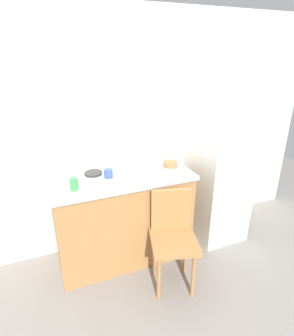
{
  "coord_description": "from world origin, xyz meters",
  "views": [
    {
      "loc": [
        -0.76,
        -1.67,
        1.99
      ],
      "look_at": [
        0.19,
        0.6,
        0.97
      ],
      "focal_mm": 29.68,
      "sensor_mm": 36.0,
      "label": 1
    }
  ],
  "objects_px": {
    "terracotta_bowl": "(171,164)",
    "cup_blue": "(108,173)",
    "cup_green": "(74,184)",
    "refrigerator": "(216,186)",
    "chair": "(173,235)",
    "dish_tray": "(137,170)",
    "hotplate": "(93,173)"
  },
  "relations": [
    {
      "from": "dish_tray",
      "to": "terracotta_bowl",
      "type": "height_order",
      "value": "terracotta_bowl"
    },
    {
      "from": "terracotta_bowl",
      "to": "cup_green",
      "type": "bearing_deg",
      "value": -171.14
    },
    {
      "from": "chair",
      "to": "dish_tray",
      "type": "distance_m",
      "value": 0.7
    },
    {
      "from": "dish_tray",
      "to": "hotplate",
      "type": "distance_m",
      "value": 0.42
    },
    {
      "from": "refrigerator",
      "to": "cup_green",
      "type": "height_order",
      "value": "refrigerator"
    },
    {
      "from": "cup_blue",
      "to": "dish_tray",
      "type": "bearing_deg",
      "value": 0.28
    },
    {
      "from": "refrigerator",
      "to": "hotplate",
      "type": "relative_size",
      "value": 7.09
    },
    {
      "from": "dish_tray",
      "to": "hotplate",
      "type": "relative_size",
      "value": 1.65
    },
    {
      "from": "dish_tray",
      "to": "refrigerator",
      "type": "bearing_deg",
      "value": -0.2
    },
    {
      "from": "refrigerator",
      "to": "terracotta_bowl",
      "type": "bearing_deg",
      "value": 178.34
    },
    {
      "from": "terracotta_bowl",
      "to": "cup_green",
      "type": "relative_size",
      "value": 1.31
    },
    {
      "from": "terracotta_bowl",
      "to": "cup_blue",
      "type": "bearing_deg",
      "value": -178.68
    },
    {
      "from": "refrigerator",
      "to": "cup_green",
      "type": "xyz_separation_m",
      "value": [
        -1.57,
        -0.14,
        0.38
      ]
    },
    {
      "from": "chair",
      "to": "hotplate",
      "type": "bearing_deg",
      "value": 147.01
    },
    {
      "from": "chair",
      "to": "cup_green",
      "type": "height_order",
      "value": "cup_green"
    },
    {
      "from": "dish_tray",
      "to": "cup_green",
      "type": "relative_size",
      "value": 2.59
    },
    {
      "from": "chair",
      "to": "hotplate",
      "type": "distance_m",
      "value": 0.94
    },
    {
      "from": "cup_green",
      "to": "cup_blue",
      "type": "distance_m",
      "value": 0.36
    },
    {
      "from": "dish_tray",
      "to": "hotplate",
      "type": "xyz_separation_m",
      "value": [
        -0.4,
        0.12,
        -0.02
      ]
    },
    {
      "from": "dish_tray",
      "to": "cup_green",
      "type": "distance_m",
      "value": 0.64
    },
    {
      "from": "cup_green",
      "to": "cup_blue",
      "type": "height_order",
      "value": "cup_green"
    },
    {
      "from": "dish_tray",
      "to": "chair",
      "type": "bearing_deg",
      "value": -74.75
    },
    {
      "from": "chair",
      "to": "hotplate",
      "type": "xyz_separation_m",
      "value": [
        -0.54,
        0.64,
        0.43
      ]
    },
    {
      "from": "hotplate",
      "to": "cup_blue",
      "type": "bearing_deg",
      "value": -47.41
    },
    {
      "from": "refrigerator",
      "to": "dish_tray",
      "type": "distance_m",
      "value": 1.01
    },
    {
      "from": "terracotta_bowl",
      "to": "cup_blue",
      "type": "relative_size",
      "value": 1.75
    },
    {
      "from": "refrigerator",
      "to": "cup_green",
      "type": "bearing_deg",
      "value": -175.01
    },
    {
      "from": "dish_tray",
      "to": "hotplate",
      "type": "bearing_deg",
      "value": 162.66
    },
    {
      "from": "terracotta_bowl",
      "to": "cup_blue",
      "type": "xyz_separation_m",
      "value": [
        -0.65,
        -0.02,
        0.01
      ]
    },
    {
      "from": "refrigerator",
      "to": "chair",
      "type": "relative_size",
      "value": 1.35
    },
    {
      "from": "hotplate",
      "to": "dish_tray",
      "type": "bearing_deg",
      "value": -17.34
    },
    {
      "from": "refrigerator",
      "to": "chair",
      "type": "height_order",
      "value": "refrigerator"
    }
  ]
}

